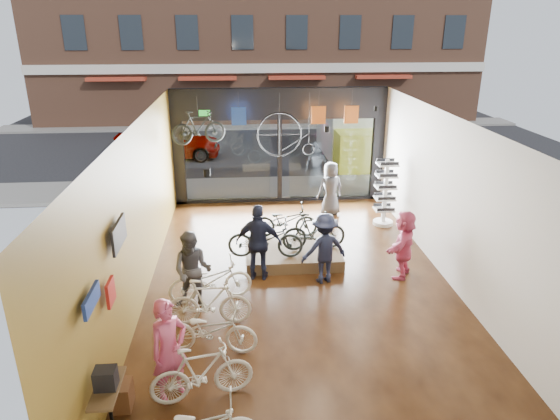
{
  "coord_description": "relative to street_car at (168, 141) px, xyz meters",
  "views": [
    {
      "loc": [
        -1.3,
        -10.13,
        5.77
      ],
      "look_at": [
        -0.36,
        1.4,
        1.38
      ],
      "focal_mm": 32.0,
      "sensor_mm": 36.0,
      "label": 1
    }
  ],
  "objects": [
    {
      "name": "ground_plane",
      "position": [
        4.5,
        -12.0,
        -0.8
      ],
      "size": [
        7.0,
        12.0,
        0.04
      ],
      "primitive_type": "cube",
      "color": "black",
      "rests_on": "ground"
    },
    {
      "name": "sidewalk_far",
      "position": [
        4.5,
        7.0,
        -0.72
      ],
      "size": [
        30.0,
        2.0,
        0.12
      ],
      "primitive_type": "cube",
      "color": "slate",
      "rests_on": "ground"
    },
    {
      "name": "sidewalk_near",
      "position": [
        4.5,
        -4.8,
        -0.72
      ],
      "size": [
        30.0,
        2.4,
        0.12
      ],
      "primitive_type": "cube",
      "color": "slate",
      "rests_on": "ground"
    },
    {
      "name": "display_platform",
      "position": [
        4.47,
        -10.52,
        -0.63
      ],
      "size": [
        2.4,
        1.8,
        0.3
      ],
      "primitive_type": "cube",
      "color": "#493221",
      "rests_on": "ground_plane"
    },
    {
      "name": "box_truck",
      "position": [
        8.01,
        -1.0,
        0.42
      ],
      "size": [
        2.02,
        6.07,
        2.39
      ],
      "primitive_type": null,
      "color": "silver",
      "rests_on": "street_road"
    },
    {
      "name": "customer_0",
      "position": [
        1.98,
        -15.4,
        0.11
      ],
      "size": [
        0.77,
        0.74,
        1.78
      ],
      "primitive_type": "imported",
      "rotation": [
        0.0,
        0.0,
        0.7
      ],
      "color": "#CC4C72",
      "rests_on": "ground_plane"
    },
    {
      "name": "customer_1",
      "position": [
        2.12,
        -12.68,
        0.09
      ],
      "size": [
        0.95,
        0.8,
        1.74
      ],
      "primitive_type": "imported",
      "rotation": [
        0.0,
        0.0,
        -0.19
      ],
      "color": "#3F3F44",
      "rests_on": "ground_plane"
    },
    {
      "name": "storefront",
      "position": [
        4.5,
        -6.0,
        1.12
      ],
      "size": [
        7.0,
        0.26,
        3.8
      ],
      "primitive_type": null,
      "color": "black",
      "rests_on": "ground"
    },
    {
      "name": "street_car",
      "position": [
        0.0,
        0.0,
        0.0
      ],
      "size": [
        4.56,
        1.83,
        1.55
      ],
      "primitive_type": "imported",
      "rotation": [
        0.0,
        0.0,
        1.57
      ],
      "color": "gray",
      "rests_on": "street_road"
    },
    {
      "name": "display_bike_right",
      "position": [
        4.34,
        -9.77,
        -0.02
      ],
      "size": [
        1.75,
        0.67,
        0.91
      ],
      "primitive_type": "imported",
      "rotation": [
        0.0,
        0.0,
        1.53
      ],
      "color": "black",
      "rests_on": "display_platform"
    },
    {
      "name": "wall_merch",
      "position": [
        1.12,
        -15.5,
        0.52
      ],
      "size": [
        0.4,
        2.4,
        2.6
      ],
      "primitive_type": null,
      "color": "navy",
      "rests_on": "wall_left"
    },
    {
      "name": "floor_bike_2",
      "position": [
        2.55,
        -14.27,
        -0.32
      ],
      "size": [
        1.83,
        0.89,
        0.92
      ],
      "primitive_type": "imported",
      "rotation": [
        0.0,
        0.0,
        1.4
      ],
      "color": "beige",
      "rests_on": "ground_plane"
    },
    {
      "name": "floor_bike_3",
      "position": [
        2.49,
        -13.37,
        -0.27
      ],
      "size": [
        1.7,
        0.52,
        1.02
      ],
      "primitive_type": "imported",
      "rotation": [
        0.0,
        0.0,
        1.55
      ],
      "color": "beige",
      "rests_on": "ground_plane"
    },
    {
      "name": "wall_back",
      "position": [
        4.5,
        -18.02,
        1.12
      ],
      "size": [
        7.0,
        0.04,
        3.8
      ],
      "primitive_type": "cube",
      "color": "beige",
      "rests_on": "ground"
    },
    {
      "name": "floor_bike_4",
      "position": [
        2.46,
        -12.42,
        -0.3
      ],
      "size": [
        1.91,
        0.98,
        0.96
      ],
      "primitive_type": "imported",
      "rotation": [
        0.0,
        0.0,
        1.77
      ],
      "color": "beige",
      "rests_on": "ground_plane"
    },
    {
      "name": "wall_left",
      "position": [
        0.98,
        -12.0,
        1.12
      ],
      "size": [
        0.04,
        12.0,
        3.8
      ],
      "primitive_type": "cube",
      "color": "olive",
      "rests_on": "ground"
    },
    {
      "name": "display_bike_mid",
      "position": [
        5.0,
        -10.63,
        0.02
      ],
      "size": [
        1.68,
        0.61,
        0.99
      ],
      "primitive_type": "imported",
      "rotation": [
        0.0,
        0.0,
        1.66
      ],
      "color": "black",
      "rests_on": "display_platform"
    },
    {
      "name": "customer_2",
      "position": [
        3.57,
        -11.51,
        0.16
      ],
      "size": [
        1.16,
        0.66,
        1.86
      ],
      "primitive_type": "imported",
      "rotation": [
        0.0,
        0.0,
        2.94
      ],
      "color": "#161C33",
      "rests_on": "ground_plane"
    },
    {
      "name": "display_bike_left",
      "position": [
        3.74,
        -10.98,
        0.01
      ],
      "size": [
        1.9,
        0.82,
        0.97
      ],
      "primitive_type": "imported",
      "rotation": [
        0.0,
        0.0,
        1.47
      ],
      "color": "black",
      "rests_on": "display_platform"
    },
    {
      "name": "penny_farthing",
      "position": [
        4.68,
        -7.21,
        1.72
      ],
      "size": [
        1.71,
        0.06,
        1.37
      ],
      "primitive_type": null,
      "color": "black",
      "rests_on": "ceiling"
    },
    {
      "name": "customer_4",
      "position": [
        5.98,
        -7.46,
        0.08
      ],
      "size": [
        0.94,
        0.73,
        1.71
      ],
      "primitive_type": "imported",
      "rotation": [
        0.0,
        0.0,
        3.39
      ],
      "color": "#3F3F44",
      "rests_on": "ground_plane"
    },
    {
      "name": "street_road",
      "position": [
        4.5,
        3.0,
        -0.79
      ],
      "size": [
        30.0,
        18.0,
        0.02
      ],
      "primitive_type": "cube",
      "color": "black",
      "rests_on": "ground"
    },
    {
      "name": "customer_5",
      "position": [
        6.99,
        -11.65,
        0.06
      ],
      "size": [
        1.21,
        1.59,
        1.67
      ],
      "primitive_type": "imported",
      "rotation": [
        0.0,
        0.0,
        4.18
      ],
      "color": "#CC4C72",
      "rests_on": "ground_plane"
    },
    {
      "name": "exit_sign",
      "position": [
        2.1,
        -6.12,
        2.27
      ],
      "size": [
        0.35,
        0.06,
        0.18
      ],
      "primitive_type": "cube",
      "color": "#198C26",
      "rests_on": "storefront"
    },
    {
      "name": "sunglasses_rack",
      "position": [
        7.45,
        -8.42,
        0.24
      ],
      "size": [
        0.65,
        0.56,
        2.02
      ],
      "primitive_type": null,
      "rotation": [
        0.0,
        0.0,
        -0.12
      ],
      "color": "white",
      "rests_on": "ground_plane"
    },
    {
      "name": "floor_bike_1",
      "position": [
        2.48,
        -15.51,
        -0.27
      ],
      "size": [
        1.74,
        0.81,
        1.01
      ],
      "primitive_type": "imported",
      "rotation": [
        0.0,
        0.0,
        1.78
      ],
      "color": "beige",
      "rests_on": "ground_plane"
    },
    {
      "name": "jersey_mid",
      "position": [
        5.64,
        -6.8,
        2.27
      ],
      "size": [
        0.45,
        0.03,
        0.55
      ],
      "primitive_type": "cube",
      "color": "#CC5919",
      "rests_on": "ceiling"
    },
    {
      "name": "ceiling",
      "position": [
        4.5,
        -12.0,
        3.04
      ],
      "size": [
        7.0,
        12.0,
        0.04
      ],
      "primitive_type": "cube",
      "color": "black",
      "rests_on": "ground"
    },
    {
      "name": "wall_right",
      "position": [
        8.02,
        -12.0,
        1.12
      ],
      "size": [
        0.04,
        12.0,
        3.8
      ],
      "primitive_type": "cube",
      "color": "beige",
      "rests_on": "ground"
    },
    {
      "name": "jersey_left",
      "position": [
        3.18,
        -6.8,
        2.27
      ],
      "size": [
        0.45,
        0.03,
        0.55
      ],
      "primitive_type": "cube",
      "color": "#1E3F99",
      "rests_on": "ceiling"
    },
    {
      "name": "hung_bike",
      "position": [
        2.02,
        -7.8,
        2.15
      ],
      "size": [
        1.64,
        0.94,
        0.95
      ],
      "primitive_type": "imported",
      "rotation": [
        0.0,
        0.0,
        1.91
      ],
      "color": "black",
      "rests_on": "ceiling"
    },
    {
      "name": "customer_3",
      "position": [
        5.07,
        -11.78,
        0.08
      ],
      "size": [
        1.22,
        0.89,
        1.7
      ],
      "primitive_type": "imported",
      "rotation": [
        0.0,
        0.0,
        3.39
      ],
      "color": "#161C33",
      "rests_on": "ground_plane"
    },
    {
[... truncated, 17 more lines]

